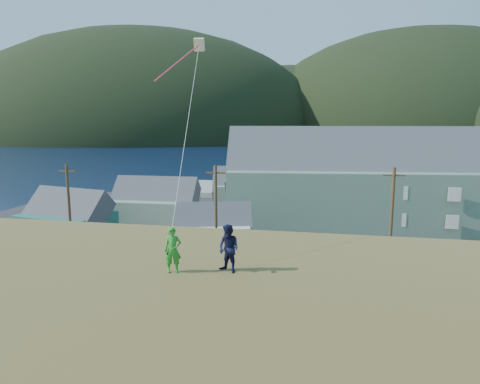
# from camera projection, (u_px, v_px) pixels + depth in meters

# --- Properties ---
(ground) EXTENTS (900.00, 900.00, 0.00)m
(ground) POSITION_uv_depth(u_px,v_px,m) (240.00, 278.00, 33.54)
(ground) COLOR #0A1638
(ground) RESTS_ON ground
(grass_strip) EXTENTS (110.00, 8.00, 0.10)m
(grass_strip) POSITION_uv_depth(u_px,v_px,m) (235.00, 287.00, 31.59)
(grass_strip) COLOR #4C3D19
(grass_strip) RESTS_ON ground
(waterfront_lot) EXTENTS (72.00, 36.00, 0.12)m
(waterfront_lot) POSITION_uv_depth(u_px,v_px,m) (267.00, 225.00, 50.01)
(waterfront_lot) COLOR #28282B
(waterfront_lot) RESTS_ON ground
(wharf) EXTENTS (26.00, 14.00, 0.90)m
(wharf) POSITION_uv_depth(u_px,v_px,m) (249.00, 190.00, 73.33)
(wharf) COLOR gray
(wharf) RESTS_ON ground
(far_shore) EXTENTS (900.00, 320.00, 2.00)m
(far_shore) POSITION_uv_depth(u_px,v_px,m) (314.00, 134.00, 353.19)
(far_shore) COLOR black
(far_shore) RESTS_ON ground
(far_hills) EXTENTS (760.00, 265.00, 143.00)m
(far_hills) POSITION_uv_depth(u_px,v_px,m) (364.00, 135.00, 297.46)
(far_hills) COLOR black
(far_hills) RESTS_ON ground
(lodge) EXTENTS (40.49, 15.22, 13.91)m
(lodge) POSITION_uv_depth(u_px,v_px,m) (402.00, 181.00, 48.53)
(lodge) COLOR slate
(lodge) RESTS_ON waterfront_lot
(shed_teal) EXTENTS (9.56, 7.61, 6.69)m
(shed_teal) POSITION_uv_depth(u_px,v_px,m) (67.00, 219.00, 42.38)
(shed_teal) COLOR #296059
(shed_teal) RESTS_ON waterfront_lot
(shed_palegreen_near) EXTENTS (9.75, 6.26, 7.01)m
(shed_palegreen_near) POSITION_uv_depth(u_px,v_px,m) (155.00, 205.00, 48.99)
(shed_palegreen_near) COLOR slate
(shed_palegreen_near) RESTS_ON waterfront_lot
(shed_white) EXTENTS (7.91, 6.21, 5.54)m
(shed_white) POSITION_uv_depth(u_px,v_px,m) (214.00, 229.00, 39.89)
(shed_white) COLOR silver
(shed_white) RESTS_ON waterfront_lot
(shed_palegreen_far) EXTENTS (11.13, 7.44, 6.95)m
(shed_palegreen_far) POSITION_uv_depth(u_px,v_px,m) (249.00, 188.00, 60.88)
(shed_palegreen_far) COLOR slate
(shed_palegreen_far) RESTS_ON waterfront_lot
(utility_poles) EXTENTS (26.92, 0.24, 8.66)m
(utility_poles) POSITION_uv_depth(u_px,v_px,m) (220.00, 218.00, 34.63)
(utility_poles) COLOR #47331E
(utility_poles) RESTS_ON waterfront_lot
(parked_cars) EXTENTS (19.53, 11.97, 1.53)m
(parked_cars) POSITION_uv_depth(u_px,v_px,m) (229.00, 213.00, 52.91)
(parked_cars) COLOR black
(parked_cars) RESTS_ON waterfront_lot
(kite_flyer_green) EXTENTS (0.64, 0.51, 1.54)m
(kite_flyer_green) POSITION_uv_depth(u_px,v_px,m) (173.00, 250.00, 14.06)
(kite_flyer_green) COLOR #268E27
(kite_flyer_green) RESTS_ON hillside
(kite_flyer_navy) EXTENTS (0.97, 0.89, 1.60)m
(kite_flyer_navy) POSITION_uv_depth(u_px,v_px,m) (229.00, 249.00, 14.11)
(kite_flyer_navy) COLOR #121533
(kite_flyer_navy) RESTS_ON hillside
(kite_rig) EXTENTS (1.06, 3.49, 9.46)m
(kite_rig) POSITION_uv_depth(u_px,v_px,m) (196.00, 49.00, 19.02)
(kite_rig) COLOR #F8E1BD
(kite_rig) RESTS_ON ground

